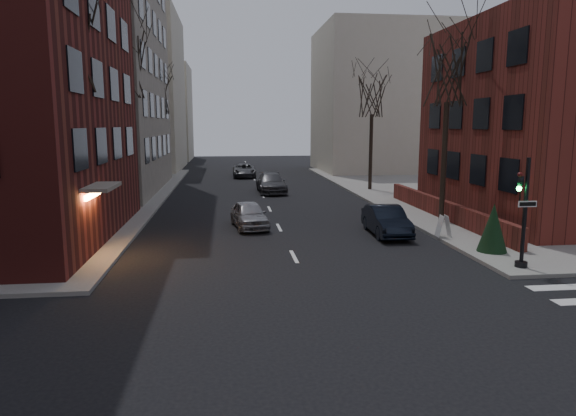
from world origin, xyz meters
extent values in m
cube|color=gray|center=(-17.00, 34.00, 14.00)|extent=(18.00, 18.00, 28.00)
cube|color=maroon|center=(16.50, 19.00, 5.50)|extent=(12.00, 14.00, 11.00)
cube|color=maroon|center=(9.30, 19.00, 0.65)|extent=(0.35, 16.00, 1.00)
cube|color=#C0B5A2|center=(-15.00, 55.00, 9.00)|extent=(14.00, 16.00, 18.00)
cube|color=#C0B5A2|center=(15.00, 50.00, 8.00)|extent=(14.00, 14.00, 16.00)
cube|color=#C0B5A2|center=(-13.00, 72.00, 7.00)|extent=(10.00, 12.00, 14.00)
cylinder|color=black|center=(8.00, 9.00, 2.15)|extent=(0.14, 0.14, 4.00)
cylinder|color=black|center=(8.00, 9.00, 0.25)|extent=(0.44, 0.44, 0.20)
imported|color=black|center=(7.75, 9.00, 3.00)|extent=(0.16, 0.20, 1.00)
sphere|color=#19FF4C|center=(7.68, 8.95, 3.05)|extent=(0.18, 0.18, 0.18)
cube|color=white|center=(8.00, 8.88, 2.50)|extent=(0.70, 0.03, 0.22)
cylinder|color=#2D231C|center=(-8.80, 14.00, 3.47)|extent=(0.28, 0.28, 6.65)
cylinder|color=#2D231C|center=(-8.80, 26.00, 3.65)|extent=(0.28, 0.28, 7.00)
cylinder|color=#2D231C|center=(-8.80, 40.00, 3.30)|extent=(0.28, 0.28, 6.30)
cylinder|color=#2D231C|center=(8.80, 18.00, 3.30)|extent=(0.28, 0.28, 6.30)
cylinder|color=#2D231C|center=(8.80, 32.00, 3.12)|extent=(0.28, 0.28, 5.95)
cylinder|color=black|center=(-8.20, 22.00, 3.15)|extent=(0.12, 0.12, 6.00)
sphere|color=#FFA54C|center=(-8.20, 22.00, 6.25)|extent=(0.36, 0.36, 0.36)
cylinder|color=black|center=(-8.20, 42.00, 3.15)|extent=(0.12, 0.12, 6.00)
sphere|color=#FFA54C|center=(-8.20, 42.00, 6.25)|extent=(0.36, 0.36, 0.36)
imported|color=black|center=(4.98, 15.60, 0.71)|extent=(1.61, 4.34, 1.42)
imported|color=gray|center=(-1.54, 18.21, 0.68)|extent=(2.13, 4.17, 1.36)
imported|color=#39393D|center=(0.80, 31.95, 0.76)|extent=(2.24, 5.26, 1.51)
imported|color=#414246|center=(-0.91, 44.26, 0.68)|extent=(2.25, 4.87, 1.35)
cube|color=silver|center=(7.30, 14.25, 0.66)|extent=(0.51, 0.67, 1.01)
cone|color=black|center=(8.12, 11.33, 1.15)|extent=(1.28, 1.28, 1.99)
camera|label=1|loc=(-2.63, -8.06, 5.30)|focal=32.00mm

